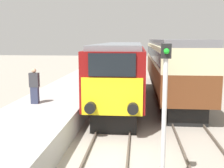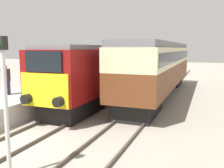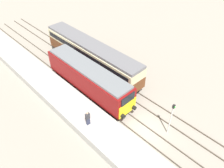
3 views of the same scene
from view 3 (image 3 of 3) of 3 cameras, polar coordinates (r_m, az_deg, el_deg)
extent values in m
plane|color=gray|center=(23.13, 8.02, -12.16)|extent=(120.00, 120.00, 0.00)
cube|color=#A8A8A3|center=(25.27, -10.97, -5.18)|extent=(3.50, 50.00, 1.01)
cube|color=#4C4238|center=(24.90, -1.96, -6.55)|extent=(0.07, 60.00, 0.14)
cube|color=#4C4238|center=(25.58, 0.41, -4.93)|extent=(0.07, 60.00, 0.14)
cube|color=#4C4238|center=(26.62, 3.43, -2.85)|extent=(0.07, 60.00, 0.14)
cube|color=#4C4238|center=(27.44, 5.49, -1.42)|extent=(0.07, 60.00, 0.14)
cube|color=black|center=(24.81, -0.40, -5.30)|extent=(2.03, 4.00, 1.00)
cube|color=black|center=(29.41, -10.70, 2.32)|extent=(2.03, 4.00, 1.00)
cube|color=maroon|center=(25.81, -6.27, 1.82)|extent=(2.70, 12.58, 2.57)
cube|color=yellow|center=(22.68, 4.06, -6.29)|extent=(2.48, 0.10, 1.54)
cube|color=black|center=(21.78, 4.21, -3.94)|extent=(1.89, 0.10, 0.93)
cube|color=slate|center=(24.98, -6.49, 4.36)|extent=(2.38, 12.08, 0.24)
cylinder|color=black|center=(22.46, 2.92, -8.41)|extent=(0.44, 0.35, 0.44)
cylinder|color=black|center=(23.36, 5.81, -6.21)|extent=(0.44, 0.35, 0.44)
cube|color=black|center=(27.22, 3.07, -0.55)|extent=(1.89, 3.60, 0.95)
cube|color=black|center=(35.00, -11.71, 8.76)|extent=(1.89, 3.60, 0.95)
cube|color=brown|center=(30.06, -5.35, 6.66)|extent=(2.70, 16.57, 1.53)
cube|color=beige|center=(29.34, -5.51, 8.89)|extent=(2.71, 16.57, 1.20)
cube|color=black|center=(29.34, -5.51, 8.89)|extent=(2.75, 15.90, 0.66)
cube|color=slate|center=(28.95, -5.60, 10.22)|extent=(2.48, 16.57, 0.36)
cube|color=#2D334C|center=(22.05, -6.26, -9.63)|extent=(0.36, 0.24, 0.81)
cube|color=#333338|center=(21.49, -6.40, -8.35)|extent=(0.44, 0.26, 0.67)
sphere|color=tan|center=(21.16, -6.49, -7.54)|extent=(0.22, 0.22, 0.22)
cylinder|color=silver|center=(22.18, 14.93, -9.25)|extent=(0.12, 0.12, 3.60)
cube|color=black|center=(20.77, 15.84, -5.66)|extent=(0.24, 0.20, 0.36)
sphere|color=green|center=(20.73, 16.09, -5.81)|extent=(0.14, 0.14, 0.14)
camera|label=1|loc=(19.19, 32.85, -16.14)|focal=45.00mm
camera|label=2|loc=(23.76, 32.97, -5.42)|focal=40.00mm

